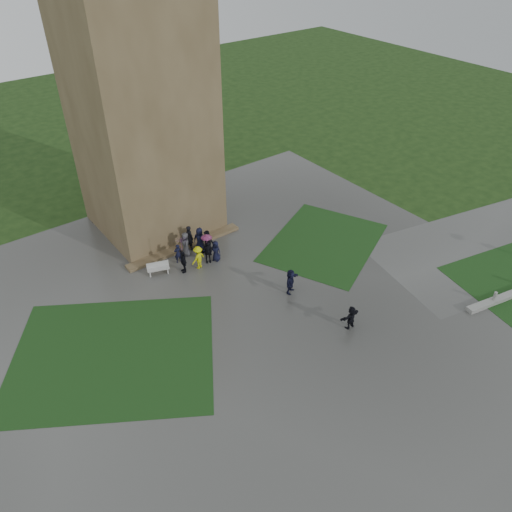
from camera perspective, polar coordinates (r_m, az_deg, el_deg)
ground at (r=29.66m, az=2.42°, el=-8.47°), size 120.00×120.00×0.00m
plaza at (r=30.79m, az=0.06°, el=-6.39°), size 34.00×34.00×0.02m
lawn_inset_left at (r=29.36m, az=-16.00°, el=-10.77°), size 14.10×13.46×0.01m
lawn_inset_right at (r=37.03m, az=7.76°, el=1.55°), size 11.12×10.15×0.01m
tower at (r=36.00m, az=-13.05°, el=16.02°), size 8.00×8.00×18.00m
tower_plinth at (r=36.45m, az=-8.14°, el=1.09°), size 9.00×0.80×0.22m
bench at (r=34.07m, az=-11.12°, el=-1.37°), size 1.55×0.92×0.86m
visitor_cluster at (r=34.50m, az=-6.88°, el=0.96°), size 3.40×3.13×2.70m
pedestrian_mid at (r=31.72m, az=3.97°, el=-2.91°), size 1.69×1.29×1.73m
pedestrian_near at (r=29.79m, az=10.80°, el=-6.90°), size 1.43×0.53×1.54m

